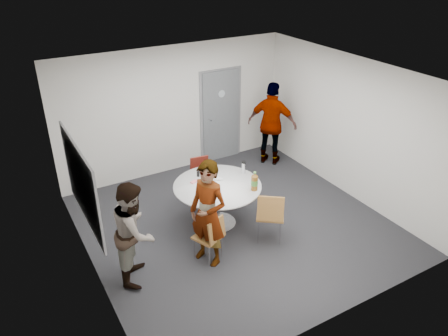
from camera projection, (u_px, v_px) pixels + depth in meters
floor at (236, 224)px, 7.79m from camera, size 5.00×5.00×0.00m
ceiling at (238, 76)px, 6.53m from camera, size 5.00×5.00×0.00m
wall_back at (174, 111)px, 9.08m from camera, size 5.00×0.00×5.00m
wall_left at (83, 196)px, 6.06m from camera, size 0.00×5.00×5.00m
wall_right at (349, 128)px, 8.26m from camera, size 0.00×5.00×5.00m
wall_front at (345, 237)px, 5.24m from camera, size 5.00×0.00×5.00m
door at (221, 116)px, 9.70m from camera, size 1.02×0.17×2.12m
whiteboard at (82, 183)px, 6.18m from camera, size 0.04×1.90×1.25m
table at (220, 190)px, 7.51m from camera, size 1.51×1.51×1.13m
chair_near_left at (212, 235)px, 6.72m from camera, size 0.50×0.52×0.79m
chair_near_right at (270, 213)px, 7.10m from camera, size 0.64×0.65×0.93m
chair_far at (201, 173)px, 8.49m from camera, size 0.43×0.46×0.80m
person_main at (208, 214)px, 6.54m from camera, size 0.64×0.75×1.73m
person_left at (134, 231)px, 6.26m from camera, size 0.89×0.97×1.59m
person_right at (272, 124)px, 9.52m from camera, size 1.04×1.13×1.86m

